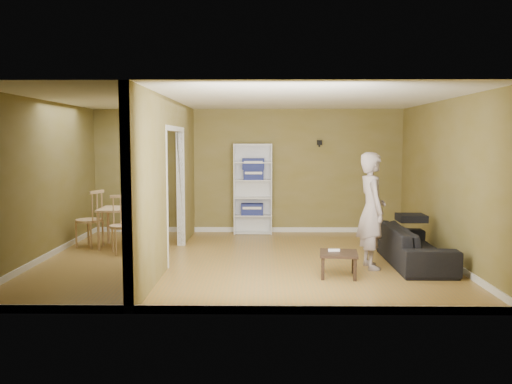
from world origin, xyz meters
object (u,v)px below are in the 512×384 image
at_px(sofa, 415,240).
at_px(coffee_table, 339,256).
at_px(dining_table, 132,212).
at_px(chair_far, 140,217).
at_px(person, 372,200).
at_px(chair_near, 123,225).
at_px(chair_left, 89,219).
at_px(bookshelf, 253,189).

bearing_deg(sofa, coffee_table, 121.32).
height_order(dining_table, chair_far, chair_far).
relative_size(person, dining_table, 1.80).
height_order(chair_near, chair_far, chair_near).
bearing_deg(person, chair_left, 65.70).
bearing_deg(chair_near, chair_left, 119.76).
distance_m(sofa, person, 1.01).
xyz_separation_m(chair_near, chair_far, (0.04, 1.12, -0.02)).
height_order(dining_table, chair_near, chair_near).
bearing_deg(coffee_table, chair_left, 153.73).
height_order(bookshelf, dining_table, bookshelf).
relative_size(dining_table, chair_far, 1.19).
relative_size(sofa, dining_table, 1.78).
relative_size(sofa, chair_far, 2.13).
bearing_deg(chair_far, dining_table, 96.30).
bearing_deg(sofa, chair_near, 81.25).
bearing_deg(coffee_table, sofa, 30.79).
xyz_separation_m(sofa, chair_near, (-4.80, 0.78, 0.11)).
height_order(person, chair_far, person).
distance_m(sofa, chair_near, 4.86).
bearing_deg(coffee_table, dining_table, 148.39).
bearing_deg(sofa, bookshelf, 42.64).
distance_m(coffee_table, chair_near, 3.83).
bearing_deg(person, coffee_table, 127.20).
bearing_deg(chair_left, chair_far, 148.08).
bearing_deg(dining_table, sofa, -15.89).
height_order(sofa, chair_left, chair_left).
height_order(bookshelf, chair_left, bookshelf).
xyz_separation_m(sofa, chair_left, (-5.55, 1.32, 0.14)).
bearing_deg(bookshelf, sofa, -47.89).
height_order(dining_table, chair_left, chair_left).
relative_size(sofa, chair_left, 1.95).
xyz_separation_m(bookshelf, coffee_table, (1.29, -3.64, -0.64)).
bearing_deg(chair_far, chair_left, 43.84).
bearing_deg(bookshelf, chair_near, -136.63).
bearing_deg(chair_near, chair_far, 63.30).
xyz_separation_m(sofa, dining_table, (-4.77, 1.36, 0.25)).
bearing_deg(bookshelf, person, -59.05).
bearing_deg(person, sofa, -78.83).
xyz_separation_m(person, coffee_table, (-0.57, -0.54, -0.74)).
xyz_separation_m(person, chair_left, (-4.82, 1.55, -0.51)).
bearing_deg(coffee_table, chair_near, 155.92).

